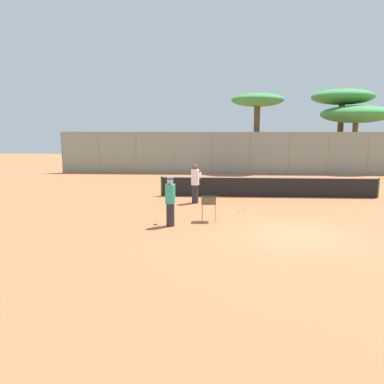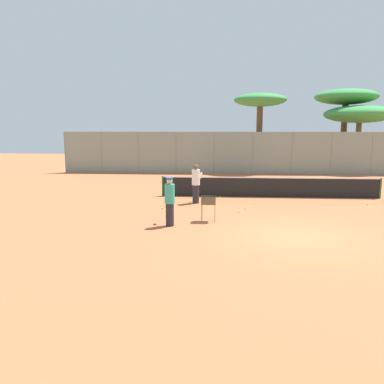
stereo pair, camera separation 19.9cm
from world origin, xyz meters
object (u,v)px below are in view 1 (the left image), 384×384
at_px(tennis_net, 268,187).
at_px(player_white_outfit, 170,201).
at_px(ball_cart, 209,202).
at_px(parked_car, 304,163).
at_px(player_red_cap, 195,183).

height_order(tennis_net, player_white_outfit, player_white_outfit).
bearing_deg(ball_cart, parked_car, 66.42).
bearing_deg(parked_car, player_white_outfit, -116.21).
bearing_deg(tennis_net, player_red_cap, -153.60).
bearing_deg(player_white_outfit, parked_car, -35.69).
bearing_deg(player_white_outfit, ball_cart, -69.73).
distance_m(tennis_net, player_white_outfit, 7.73).
height_order(tennis_net, ball_cart, tennis_net).
bearing_deg(player_white_outfit, tennis_net, -45.16).
bearing_deg(ball_cart, player_red_cap, 101.09).
bearing_deg(parked_car, tennis_net, -110.85).
xyz_separation_m(player_white_outfit, player_red_cap, (0.71, 4.39, 0.02)).
height_order(tennis_net, player_red_cap, player_red_cap).
height_order(player_white_outfit, parked_car, player_white_outfit).
height_order(ball_cart, parked_car, parked_car).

